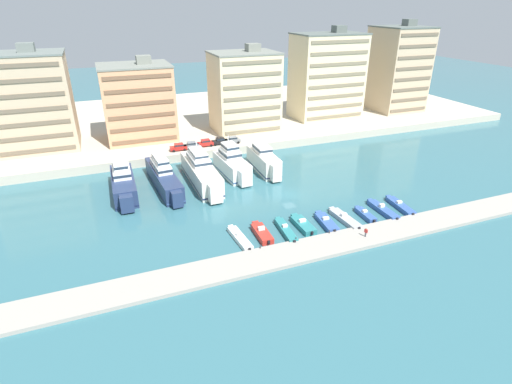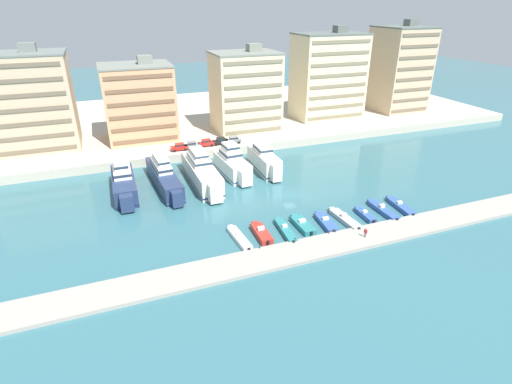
{
  "view_description": "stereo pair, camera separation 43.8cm",
  "coord_description": "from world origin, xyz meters",
  "px_view_note": "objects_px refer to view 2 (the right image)",
  "views": [
    {
      "loc": [
        -33.03,
        -65.83,
        35.67
      ],
      "look_at": [
        -7.89,
        -1.22,
        2.5
      ],
      "focal_mm": 28.0,
      "sensor_mm": 36.0,
      "label": 1
    },
    {
      "loc": [
        -32.62,
        -65.99,
        35.67
      ],
      "look_at": [
        -7.89,
        -1.22,
        2.5
      ],
      "focal_mm": 28.0,
      "sensor_mm": 36.0,
      "label": 2
    }
  ],
  "objects_px": {
    "car_red_far_left": "(179,147)",
    "motorboat_blue_mid_right": "(365,215)",
    "car_grey_center": "(233,140)",
    "motorboat_blue_right": "(383,210)",
    "yacht_white_center_left": "(233,164)",
    "motorboat_teal_mid_left": "(285,230)",
    "yacht_ivory_center": "(264,161)",
    "motorboat_blue_far_right": "(400,206)",
    "motorboat_red_left": "(261,233)",
    "motorboat_grey_center_right": "(345,219)",
    "yacht_navy_far_left": "(124,183)",
    "car_red_mid_left": "(206,143)",
    "pedestrian_near_edge": "(366,232)",
    "yacht_navy_left": "(164,176)",
    "motorboat_teal_center_left": "(302,225)",
    "motorboat_white_far_left": "(239,238)",
    "yacht_ivory_mid_left": "(201,172)",
    "car_black_center_left": "(221,141)",
    "car_grey_left": "(192,145)"
  },
  "relations": [
    {
      "from": "car_red_far_left",
      "to": "motorboat_blue_mid_right",
      "type": "bearing_deg",
      "value": -58.77
    },
    {
      "from": "car_grey_center",
      "to": "motorboat_blue_right",
      "type": "bearing_deg",
      "value": -70.01
    },
    {
      "from": "yacht_white_center_left",
      "to": "motorboat_teal_mid_left",
      "type": "xyz_separation_m",
      "value": [
        0.58,
        -27.25,
        -2.13
      ]
    },
    {
      "from": "motorboat_teal_mid_left",
      "to": "yacht_white_center_left",
      "type": "bearing_deg",
      "value": 91.22
    },
    {
      "from": "yacht_white_center_left",
      "to": "motorboat_blue_mid_right",
      "type": "height_order",
      "value": "yacht_white_center_left"
    },
    {
      "from": "yacht_ivory_center",
      "to": "motorboat_blue_far_right",
      "type": "relative_size",
      "value": 1.88
    },
    {
      "from": "motorboat_red_left",
      "to": "motorboat_grey_center_right",
      "type": "xyz_separation_m",
      "value": [
        15.79,
        -0.73,
        -0.1
      ]
    },
    {
      "from": "yacht_navy_far_left",
      "to": "car_red_far_left",
      "type": "relative_size",
      "value": 4.46
    },
    {
      "from": "motorboat_blue_mid_right",
      "to": "car_red_mid_left",
      "type": "xyz_separation_m",
      "value": [
        -18.64,
        43.04,
        2.61
      ]
    },
    {
      "from": "car_red_mid_left",
      "to": "pedestrian_near_edge",
      "type": "bearing_deg",
      "value": -74.22
    },
    {
      "from": "yacht_navy_left",
      "to": "motorboat_grey_center_right",
      "type": "height_order",
      "value": "yacht_navy_left"
    },
    {
      "from": "car_red_mid_left",
      "to": "car_grey_center",
      "type": "xyz_separation_m",
      "value": [
        7.29,
        -0.14,
        0.0
      ]
    },
    {
      "from": "motorboat_teal_center_left",
      "to": "car_grey_center",
      "type": "xyz_separation_m",
      "value": [
        1.02,
        42.06,
        2.57
      ]
    },
    {
      "from": "motorboat_grey_center_right",
      "to": "car_grey_center",
      "type": "height_order",
      "value": "car_grey_center"
    },
    {
      "from": "motorboat_grey_center_right",
      "to": "car_red_far_left",
      "type": "distance_m",
      "value": 47.4
    },
    {
      "from": "motorboat_teal_center_left",
      "to": "motorboat_blue_right",
      "type": "height_order",
      "value": "motorboat_blue_right"
    },
    {
      "from": "motorboat_white_far_left",
      "to": "motorboat_red_left",
      "type": "distance_m",
      "value": 3.94
    },
    {
      "from": "motorboat_teal_mid_left",
      "to": "motorboat_blue_mid_right",
      "type": "relative_size",
      "value": 1.41
    },
    {
      "from": "car_red_far_left",
      "to": "yacht_ivory_mid_left",
      "type": "bearing_deg",
      "value": -84.83
    },
    {
      "from": "car_black_center_left",
      "to": "pedestrian_near_edge",
      "type": "distance_m",
      "value": 50.76
    },
    {
      "from": "yacht_navy_far_left",
      "to": "car_black_center_left",
      "type": "relative_size",
      "value": 4.41
    },
    {
      "from": "motorboat_white_far_left",
      "to": "motorboat_blue_right",
      "type": "bearing_deg",
      "value": -0.89
    },
    {
      "from": "yacht_navy_left",
      "to": "motorboat_white_far_left",
      "type": "relative_size",
      "value": 2.68
    },
    {
      "from": "motorboat_blue_mid_right",
      "to": "car_grey_left",
      "type": "relative_size",
      "value": 1.45
    },
    {
      "from": "motorboat_blue_mid_right",
      "to": "motorboat_blue_far_right",
      "type": "distance_m",
      "value": 8.3
    },
    {
      "from": "motorboat_grey_center_right",
      "to": "yacht_ivory_mid_left",
      "type": "bearing_deg",
      "value": 127.81
    },
    {
      "from": "yacht_ivory_mid_left",
      "to": "car_grey_left",
      "type": "relative_size",
      "value": 5.35
    },
    {
      "from": "yacht_ivory_mid_left",
      "to": "motorboat_teal_center_left",
      "type": "bearing_deg",
      "value": -64.59
    },
    {
      "from": "yacht_ivory_mid_left",
      "to": "motorboat_blue_mid_right",
      "type": "bearing_deg",
      "value": -46.7
    },
    {
      "from": "motorboat_blue_right",
      "to": "car_black_center_left",
      "type": "bearing_deg",
      "value": 113.76
    },
    {
      "from": "motorboat_teal_mid_left",
      "to": "car_red_far_left",
      "type": "distance_m",
      "value": 43.25
    },
    {
      "from": "yacht_navy_far_left",
      "to": "yacht_white_center_left",
      "type": "distance_m",
      "value": 23.75
    },
    {
      "from": "yacht_white_center_left",
      "to": "car_red_far_left",
      "type": "xyz_separation_m",
      "value": [
        -9.14,
        14.81,
        0.48
      ]
    },
    {
      "from": "motorboat_teal_center_left",
      "to": "motorboat_blue_mid_right",
      "type": "distance_m",
      "value": 12.4
    },
    {
      "from": "motorboat_teal_mid_left",
      "to": "pedestrian_near_edge",
      "type": "relative_size",
      "value": 5.2
    },
    {
      "from": "yacht_white_center_left",
      "to": "pedestrian_near_edge",
      "type": "height_order",
      "value": "yacht_white_center_left"
    },
    {
      "from": "motorboat_blue_far_right",
      "to": "car_black_center_left",
      "type": "relative_size",
      "value": 1.99
    },
    {
      "from": "motorboat_teal_center_left",
      "to": "motorboat_blue_far_right",
      "type": "bearing_deg",
      "value": -0.84
    },
    {
      "from": "yacht_ivory_center",
      "to": "motorboat_white_far_left",
      "type": "relative_size",
      "value": 1.88
    },
    {
      "from": "yacht_ivory_center",
      "to": "motorboat_blue_mid_right",
      "type": "xyz_separation_m",
      "value": [
        8.91,
        -27.15,
        -2.0
      ]
    },
    {
      "from": "motorboat_blue_right",
      "to": "yacht_white_center_left",
      "type": "bearing_deg",
      "value": 127.23
    },
    {
      "from": "yacht_ivory_center",
      "to": "car_grey_center",
      "type": "relative_size",
      "value": 3.74
    },
    {
      "from": "yacht_white_center_left",
      "to": "motorboat_white_far_left",
      "type": "height_order",
      "value": "yacht_white_center_left"
    },
    {
      "from": "car_grey_left",
      "to": "car_grey_center",
      "type": "distance_m",
      "value": 11.11
    },
    {
      "from": "yacht_navy_left",
      "to": "motorboat_white_far_left",
      "type": "distance_m",
      "value": 27.08
    },
    {
      "from": "car_grey_center",
      "to": "yacht_navy_far_left",
      "type": "bearing_deg",
      "value": -149.68
    },
    {
      "from": "yacht_navy_far_left",
      "to": "motorboat_red_left",
      "type": "xyz_separation_m",
      "value": [
        20.11,
        -25.21,
        -1.91
      ]
    },
    {
      "from": "car_grey_left",
      "to": "motorboat_teal_mid_left",
      "type": "bearing_deg",
      "value": -81.22
    },
    {
      "from": "car_grey_left",
      "to": "yacht_ivory_center",
      "type": "bearing_deg",
      "value": -48.54
    },
    {
      "from": "motorboat_grey_center_right",
      "to": "pedestrian_near_edge",
      "type": "xyz_separation_m",
      "value": [
        -0.31,
        -6.63,
        1.11
      ]
    }
  ]
}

